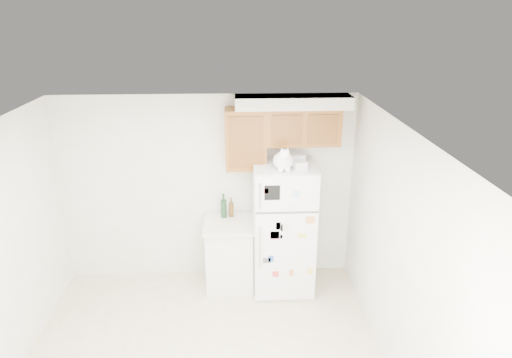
{
  "coord_description": "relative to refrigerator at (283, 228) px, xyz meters",
  "views": [
    {
      "loc": [
        0.36,
        -3.57,
        3.5
      ],
      "look_at": [
        0.61,
        1.55,
        1.55
      ],
      "focal_mm": 32.0,
      "sensor_mm": 36.0,
      "label": 1
    }
  ],
  "objects": [
    {
      "name": "room_shell",
      "position": [
        -0.84,
        -1.36,
        0.82
      ],
      "size": [
        3.84,
        4.04,
        2.52
      ],
      "color": "white",
      "rests_on": "ground_plane"
    },
    {
      "name": "cat",
      "position": [
        -0.03,
        -0.15,
        0.96
      ],
      "size": [
        0.3,
        0.43,
        0.3
      ],
      "color": "white",
      "rests_on": "refrigerator"
    },
    {
      "name": "refrigerator",
      "position": [
        0.0,
        0.0,
        0.0
      ],
      "size": [
        0.76,
        0.78,
        1.7
      ],
      "color": "white",
      "rests_on": "ground_plane"
    },
    {
      "name": "bottle_green",
      "position": [
        -0.76,
        0.22,
        0.23
      ],
      "size": [
        0.08,
        0.08,
        0.33
      ],
      "primitive_type": null,
      "color": "#19381E",
      "rests_on": "base_counter"
    },
    {
      "name": "base_counter",
      "position": [
        -0.69,
        0.07,
        -0.39
      ],
      "size": [
        0.64,
        0.64,
        0.92
      ],
      "color": "white",
      "rests_on": "ground_plane"
    },
    {
      "name": "storage_box_back",
      "position": [
        0.16,
        0.11,
        0.9
      ],
      "size": [
        0.2,
        0.16,
        0.1
      ],
      "primitive_type": "cube",
      "rotation": [
        0.0,
        0.0,
        0.21
      ],
      "color": "white",
      "rests_on": "refrigerator"
    },
    {
      "name": "bottle_amber",
      "position": [
        -0.66,
        0.23,
        0.2
      ],
      "size": [
        0.06,
        0.06,
        0.27
      ],
      "primitive_type": null,
      "color": "#593814",
      "rests_on": "base_counter"
    },
    {
      "name": "storage_box_front",
      "position": [
        0.16,
        -0.14,
        0.89
      ],
      "size": [
        0.18,
        0.15,
        0.09
      ],
      "primitive_type": "cube",
      "rotation": [
        0.0,
        0.0,
        0.34
      ],
      "color": "white",
      "rests_on": "refrigerator"
    }
  ]
}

